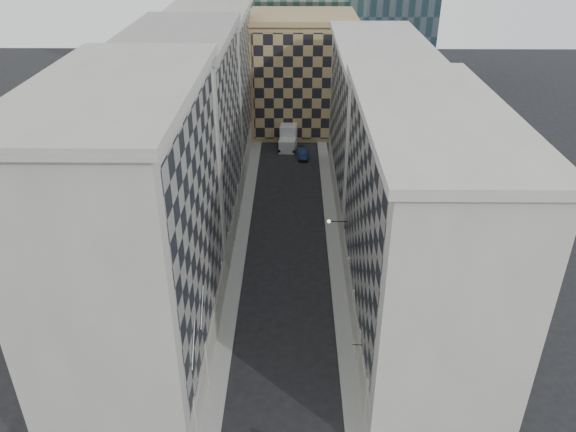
{
  "coord_description": "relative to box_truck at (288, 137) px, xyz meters",
  "views": [
    {
      "loc": [
        0.67,
        -24.27,
        33.38
      ],
      "look_at": [
        0.28,
        12.75,
        12.98
      ],
      "focal_mm": 35.0,
      "sensor_mm": 36.0,
      "label": 1
    }
  ],
  "objects": [
    {
      "name": "bldg_left_a",
      "position": [
        -10.73,
        -48.38,
        10.32
      ],
      "size": [
        10.8,
        22.8,
        23.7
      ],
      "color": "#9D998D",
      "rests_on": "ground"
    },
    {
      "name": "bldg_right_b",
      "position": [
        11.04,
        -17.38,
        8.34
      ],
      "size": [
        10.8,
        28.8,
        19.7
      ],
      "color": "#ADA79E",
      "rests_on": "ground"
    },
    {
      "name": "box_truck",
      "position": [
        0.0,
        0.0,
        0.0
      ],
      "size": [
        3.05,
        6.49,
        3.46
      ],
      "rotation": [
        0.0,
        0.0,
        -0.08
      ],
      "color": "silver",
      "rests_on": "ground"
    },
    {
      "name": "flagpoles_left",
      "position": [
        -5.75,
        -53.38,
        6.49
      ],
      "size": [
        0.1,
        6.33,
        2.33
      ],
      "color": "gray",
      "rests_on": "ground"
    },
    {
      "name": "tan_block",
      "position": [
        2.15,
        8.52,
        7.93
      ],
      "size": [
        16.8,
        14.8,
        18.8
      ],
      "color": "tan",
      "rests_on": "ground"
    },
    {
      "name": "sidewalk_west",
      "position": [
        -5.1,
        -29.38,
        -1.43
      ],
      "size": [
        1.5,
        100.0,
        0.15
      ],
      "primitive_type": "cube",
      "color": "gray",
      "rests_on": "ground"
    },
    {
      "name": "bldg_left_c",
      "position": [
        -10.73,
        -4.38,
        9.32
      ],
      "size": [
        10.8,
        22.8,
        21.7
      ],
      "color": "#9D998D",
      "rests_on": "ground"
    },
    {
      "name": "shop_sign",
      "position": [
        5.57,
        -50.92,
        2.33
      ],
      "size": [
        0.73,
        0.64,
        0.71
      ],
      "rotation": [
        0.0,
        0.0,
        -0.08
      ],
      "color": "black",
      "rests_on": "ground"
    },
    {
      "name": "dark_car",
      "position": [
        2.28,
        -4.44,
        -0.79
      ],
      "size": [
        1.63,
        4.41,
        1.44
      ],
      "primitive_type": "imported",
      "rotation": [
        0.0,
        0.0,
        -0.02
      ],
      "color": "#101C3D",
      "rests_on": "ground"
    },
    {
      "name": "bracket_lamp",
      "position": [
        4.53,
        -35.38,
        4.69
      ],
      "size": [
        1.98,
        0.36,
        0.36
      ],
      "color": "black",
      "rests_on": "ground"
    },
    {
      "name": "sidewalk_east",
      "position": [
        5.4,
        -29.38,
        -1.43
      ],
      "size": [
        1.5,
        100.0,
        0.15
      ],
      "primitive_type": "cube",
      "color": "gray",
      "rests_on": "ground"
    },
    {
      "name": "bldg_left_b",
      "position": [
        -10.73,
        -26.38,
        9.82
      ],
      "size": [
        10.8,
        22.8,
        22.7
      ],
      "color": "gray",
      "rests_on": "ground"
    },
    {
      "name": "bldg_right_a",
      "position": [
        11.03,
        -44.38,
        8.81
      ],
      "size": [
        10.8,
        26.8,
        20.7
      ],
      "color": "#ADA79E",
      "rests_on": "ground"
    }
  ]
}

